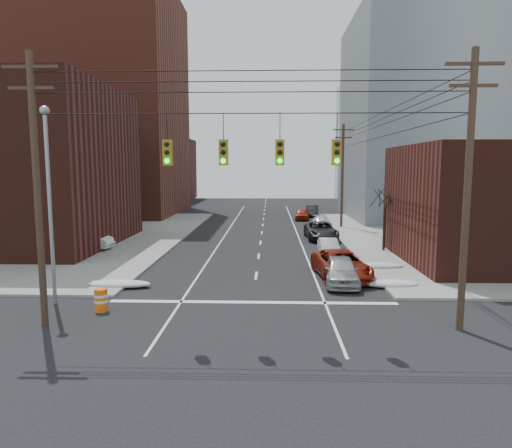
# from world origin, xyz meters

# --- Properties ---
(ground) EXTENTS (160.00, 160.00, 0.00)m
(ground) POSITION_xyz_m (0.00, 0.00, 0.00)
(ground) COLOR black
(ground) RESTS_ON ground
(building_brick_tall) EXTENTS (24.00, 20.00, 30.00)m
(building_brick_tall) POSITION_xyz_m (-24.00, 48.00, 15.00)
(building_brick_tall) COLOR maroon
(building_brick_tall) RESTS_ON ground
(building_brick_far) EXTENTS (22.00, 18.00, 12.00)m
(building_brick_far) POSITION_xyz_m (-26.00, 74.00, 6.00)
(building_brick_far) COLOR #471C15
(building_brick_far) RESTS_ON ground
(building_office) EXTENTS (22.00, 20.00, 25.00)m
(building_office) POSITION_xyz_m (22.00, 44.00, 12.50)
(building_office) COLOR gray
(building_office) RESTS_ON ground
(building_glass) EXTENTS (20.00, 18.00, 22.00)m
(building_glass) POSITION_xyz_m (24.00, 70.00, 11.00)
(building_glass) COLOR gray
(building_glass) RESTS_ON ground
(utility_pole_left) EXTENTS (2.20, 0.28, 11.00)m
(utility_pole_left) POSITION_xyz_m (-8.50, 3.00, 5.78)
(utility_pole_left) COLOR #473323
(utility_pole_left) RESTS_ON ground
(utility_pole_right) EXTENTS (2.20, 0.28, 11.00)m
(utility_pole_right) POSITION_xyz_m (8.50, 3.00, 5.78)
(utility_pole_right) COLOR #473323
(utility_pole_right) RESTS_ON ground
(utility_pole_far) EXTENTS (2.20, 0.28, 11.00)m
(utility_pole_far) POSITION_xyz_m (8.50, 34.00, 5.78)
(utility_pole_far) COLOR #473323
(utility_pole_far) RESTS_ON ground
(traffic_signals) EXTENTS (17.00, 0.42, 2.02)m
(traffic_signals) POSITION_xyz_m (0.10, 2.97, 7.17)
(traffic_signals) COLOR black
(traffic_signals) RESTS_ON ground
(street_light) EXTENTS (0.44, 0.44, 9.32)m
(street_light) POSITION_xyz_m (-9.50, 6.00, 5.54)
(street_light) COLOR gray
(street_light) RESTS_ON ground
(bare_tree) EXTENTS (2.09, 2.20, 4.93)m
(bare_tree) POSITION_xyz_m (9.59, 20.00, 2.32)
(bare_tree) COLOR black
(bare_tree) RESTS_ON ground
(snow_nw) EXTENTS (3.50, 1.08, 0.42)m
(snow_nw) POSITION_xyz_m (-7.40, 9.00, 0.21)
(snow_nw) COLOR silver
(snow_nw) RESTS_ON ground
(snow_ne) EXTENTS (3.00, 1.08, 0.42)m
(snow_ne) POSITION_xyz_m (7.40, 9.50, 0.21)
(snow_ne) COLOR silver
(snow_ne) RESTS_ON ground
(snow_east_far) EXTENTS (4.00, 1.08, 0.42)m
(snow_east_far) POSITION_xyz_m (7.40, 14.00, 0.21)
(snow_east_far) COLOR silver
(snow_east_far) RESTS_ON ground
(red_pickup) EXTENTS (3.27, 6.04, 1.61)m
(red_pickup) POSITION_xyz_m (5.03, 11.58, 0.80)
(red_pickup) COLOR maroon
(red_pickup) RESTS_ON ground
(parked_car_a) EXTENTS (2.09, 4.66, 1.55)m
(parked_car_a) POSITION_xyz_m (4.80, 10.13, 0.78)
(parked_car_a) COLOR #AEAFB3
(parked_car_a) RESTS_ON ground
(parked_car_b) EXTENTS (1.32, 3.76, 1.24)m
(parked_car_b) POSITION_xyz_m (5.19, 18.50, 0.62)
(parked_car_b) COLOR silver
(parked_car_b) RESTS_ON ground
(parked_car_c) EXTENTS (2.84, 5.79, 1.58)m
(parked_car_c) POSITION_xyz_m (5.45, 26.12, 0.79)
(parked_car_c) COLOR black
(parked_car_c) RESTS_ON ground
(parked_car_d) EXTENTS (1.91, 4.34, 1.24)m
(parked_car_d) POSITION_xyz_m (6.40, 34.02, 0.62)
(parked_car_d) COLOR silver
(parked_car_d) RESTS_ON ground
(parked_car_e) EXTENTS (2.03, 4.27, 1.41)m
(parked_car_e) POSITION_xyz_m (4.80, 41.36, 0.70)
(parked_car_e) COLOR maroon
(parked_car_e) RESTS_ON ground
(parked_car_f) EXTENTS (2.13, 4.66, 1.48)m
(parked_car_f) POSITION_xyz_m (6.40, 45.35, 0.74)
(parked_car_f) COLOR black
(parked_car_f) RESTS_ON ground
(lot_car_a) EXTENTS (4.77, 1.88, 1.54)m
(lot_car_a) POSITION_xyz_m (-13.78, 19.55, 0.92)
(lot_car_a) COLOR silver
(lot_car_a) RESTS_ON sidewalk_nw
(lot_car_b) EXTENTS (4.83, 3.39, 1.22)m
(lot_car_b) POSITION_xyz_m (-14.48, 24.89, 0.76)
(lot_car_b) COLOR #ADADB2
(lot_car_b) RESTS_ON sidewalk_nw
(lot_car_c) EXTENTS (5.59, 2.70, 1.57)m
(lot_car_c) POSITION_xyz_m (-19.47, 23.95, 0.93)
(lot_car_c) COLOR black
(lot_car_c) RESTS_ON sidewalk_nw
(lot_car_d) EXTENTS (4.48, 2.11, 1.48)m
(lot_car_d) POSITION_xyz_m (-19.41, 23.73, 0.89)
(lot_car_d) COLOR #ABABB0
(lot_car_d) RESTS_ON sidewalk_nw
(construction_barrel) EXTENTS (0.75, 0.75, 1.04)m
(construction_barrel) POSITION_xyz_m (-6.86, 4.94, 0.54)
(construction_barrel) COLOR orange
(construction_barrel) RESTS_ON ground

